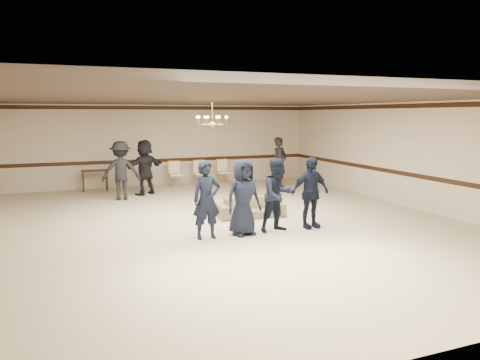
% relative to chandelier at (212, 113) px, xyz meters
% --- Properties ---
extents(room, '(12.01, 14.01, 3.21)m').
position_rel_chandelier_xyz_m(room, '(0.00, -1.00, -1.28)').
color(room, '#C3B996').
rests_on(room, ground).
extents(chair_rail, '(12.00, 0.02, 0.14)m').
position_rel_chandelier_xyz_m(chair_rail, '(0.00, 5.99, -1.88)').
color(chair_rail, black).
rests_on(chair_rail, wall_back).
extents(crown_molding, '(12.00, 0.02, 0.14)m').
position_rel_chandelier_xyz_m(crown_molding, '(0.00, 5.99, 0.21)').
color(crown_molding, black).
rests_on(crown_molding, wall_back).
extents(chandelier, '(0.94, 0.94, 0.89)m').
position_rel_chandelier_xyz_m(chandelier, '(0.00, 0.00, 0.00)').
color(chandelier, '#B9883B').
rests_on(chandelier, ceiling).
extents(boy_a, '(0.66, 0.43, 1.79)m').
position_rel_chandelier_xyz_m(boy_a, '(-0.87, -2.21, -1.98)').
color(boy_a, black).
rests_on(boy_a, floor).
extents(boy_b, '(0.95, 0.69, 1.79)m').
position_rel_chandelier_xyz_m(boy_b, '(0.03, -2.21, -1.98)').
color(boy_b, black).
rests_on(boy_b, floor).
extents(boy_c, '(0.95, 0.79, 1.79)m').
position_rel_chandelier_xyz_m(boy_c, '(0.93, -2.21, -1.98)').
color(boy_c, black).
rests_on(boy_c, floor).
extents(boy_d, '(1.08, 0.50, 1.79)m').
position_rel_chandelier_xyz_m(boy_d, '(1.83, -2.21, -1.98)').
color(boy_d, black).
rests_on(boy_d, floor).
extents(settee, '(1.91, 0.89, 0.54)m').
position_rel_chandelier_xyz_m(settee, '(0.93, -0.57, -2.61)').
color(settee, '#796F50').
rests_on(settee, floor).
extents(adult_left, '(1.37, 0.94, 1.96)m').
position_rel_chandelier_xyz_m(adult_left, '(-2.11, 3.35, -1.90)').
color(adult_left, black).
rests_on(adult_left, floor).
extents(adult_mid, '(1.86, 1.40, 1.96)m').
position_rel_chandelier_xyz_m(adult_mid, '(-1.21, 4.05, -1.90)').
color(adult_mid, black).
rests_on(adult_mid, floor).
extents(adult_right, '(0.85, 0.73, 1.96)m').
position_rel_chandelier_xyz_m(adult_right, '(3.89, 3.65, -1.90)').
color(adult_right, black).
rests_on(adult_right, floor).
extents(banquet_chair_left, '(0.50, 0.50, 0.99)m').
position_rel_chandelier_xyz_m(banquet_chair_left, '(0.18, 5.29, -2.38)').
color(banquet_chair_left, silver).
rests_on(banquet_chair_left, floor).
extents(banquet_chair_mid, '(0.52, 0.52, 0.99)m').
position_rel_chandelier_xyz_m(banquet_chair_mid, '(1.18, 5.29, -2.38)').
color(banquet_chair_mid, silver).
rests_on(banquet_chair_mid, floor).
extents(banquet_chair_right, '(0.49, 0.49, 0.99)m').
position_rel_chandelier_xyz_m(banquet_chair_right, '(2.18, 5.29, -2.38)').
color(banquet_chair_right, silver).
rests_on(banquet_chair_right, floor).
extents(console_table, '(0.95, 0.42, 0.79)m').
position_rel_chandelier_xyz_m(console_table, '(-2.82, 5.49, -2.48)').
color(console_table, black).
rests_on(console_table, floor).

